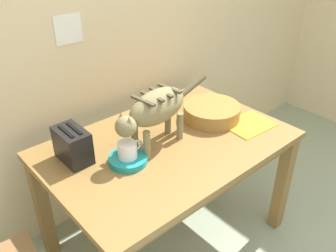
{
  "coord_description": "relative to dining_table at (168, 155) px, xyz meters",
  "views": [
    {
      "loc": [
        -1.09,
        -0.08,
        1.79
      ],
      "look_at": [
        -0.03,
        1.14,
        0.82
      ],
      "focal_mm": 38.43,
      "sensor_mm": 36.0,
      "label": 1
    }
  ],
  "objects": [
    {
      "name": "magazine",
      "position": [
        0.47,
        -0.18,
        0.09
      ],
      "size": [
        0.29,
        0.23,
        0.01
      ],
      "primitive_type": "cube",
      "rotation": [
        0.0,
        0.0,
        -0.07
      ],
      "color": "gold",
      "rests_on": "dining_table"
    },
    {
      "name": "toaster",
      "position": [
        -0.46,
        0.19,
        0.17
      ],
      "size": [
        0.12,
        0.2,
        0.18
      ],
      "color": "black",
      "rests_on": "dining_table"
    },
    {
      "name": "wicker_basket",
      "position": [
        0.36,
        0.02,
        0.13
      ],
      "size": [
        0.34,
        0.34,
        0.09
      ],
      "color": "olive",
      "rests_on": "dining_table"
    },
    {
      "name": "saucer_bowl",
      "position": [
        -0.27,
        -0.01,
        0.1
      ],
      "size": [
        0.19,
        0.19,
        0.03
      ],
      "primitive_type": "cylinder",
      "color": "teal",
      "rests_on": "dining_table"
    },
    {
      "name": "coffee_mug",
      "position": [
        -0.27,
        -0.01,
        0.16
      ],
      "size": [
        0.13,
        0.09,
        0.08
      ],
      "color": "white",
      "rests_on": "saucer_bowl"
    },
    {
      "name": "wall_rear",
      "position": [
        0.02,
        0.61,
        0.61
      ],
      "size": [
        4.98,
        0.11,
        2.5
      ],
      "color": "beige",
      "rests_on": "ground_plane"
    },
    {
      "name": "book_stack",
      "position": [
        0.48,
        0.16,
        0.11
      ],
      "size": [
        0.19,
        0.16,
        0.04
      ],
      "color": "#9850A0",
      "rests_on": "dining_table"
    },
    {
      "name": "dining_table",
      "position": [
        0.0,
        0.0,
        0.0
      ],
      "size": [
        1.31,
        0.87,
        0.72
      ],
      "color": "olive",
      "rests_on": "ground_plane"
    },
    {
      "name": "cat",
      "position": [
        -0.07,
        0.01,
        0.3
      ],
      "size": [
        0.65,
        0.2,
        0.32
      ],
      "rotation": [
        0.0,
        0.0,
        1.68
      ],
      "color": "olive",
      "rests_on": "dining_table"
    }
  ]
}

